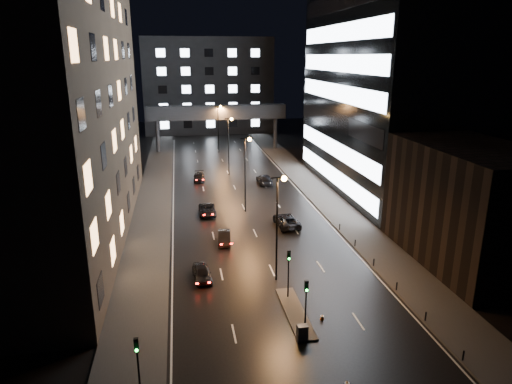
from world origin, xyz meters
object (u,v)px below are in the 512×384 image
at_px(car_away_d, 199,177).
at_px(car_away_c, 207,210).
at_px(car_away_a, 202,273).
at_px(car_toward_a, 286,220).
at_px(car_away_b, 224,237).
at_px(car_toward_b, 264,179).
at_px(utility_cabinet, 302,332).

bearing_deg(car_away_d, car_away_c, -85.39).
xyz_separation_m(car_away_a, car_toward_a, (11.14, 12.44, 0.07)).
xyz_separation_m(car_away_b, car_away_d, (-1.49, 27.33, 0.00)).
bearing_deg(car_away_d, car_toward_b, -14.98).
distance_m(car_away_c, car_away_d, 17.43).
bearing_deg(car_away_d, utility_cabinet, -79.65).
distance_m(car_toward_b, utility_cabinet, 43.45).
bearing_deg(car_away_b, car_away_c, 103.01).
xyz_separation_m(car_toward_a, utility_cabinet, (-4.33, -23.38, -0.03)).
relative_size(car_toward_b, utility_cabinet, 4.66).
height_order(car_away_a, car_away_c, car_away_a).
distance_m(car_away_c, car_toward_a, 11.13).
xyz_separation_m(car_away_a, car_away_c, (1.72, 18.37, -0.02)).
height_order(car_toward_a, car_toward_b, car_toward_b).
relative_size(car_away_a, car_away_c, 0.84).
bearing_deg(utility_cabinet, car_away_c, 98.51).
relative_size(car_away_a, utility_cabinet, 3.53).
distance_m(car_away_b, car_toward_b, 25.39).
distance_m(car_away_c, utility_cabinet, 29.75).
bearing_deg(car_toward_b, car_away_b, 68.45).
bearing_deg(utility_cabinet, car_away_d, 95.15).
relative_size(car_away_c, car_toward_b, 0.90).
xyz_separation_m(car_away_b, car_toward_b, (9.07, 23.72, 0.11)).
height_order(car_toward_b, utility_cabinet, car_toward_b).
bearing_deg(car_away_c, car_away_b, -82.81).
xyz_separation_m(car_toward_a, car_toward_b, (0.93, 19.75, 0.01)).
xyz_separation_m(car_away_b, car_away_c, (-1.27, 9.90, 0.01)).
relative_size(car_away_b, car_toward_a, 0.73).
xyz_separation_m(car_away_b, utility_cabinet, (3.81, -19.41, 0.07)).
distance_m(car_toward_a, utility_cabinet, 23.77).
relative_size(car_toward_a, car_toward_b, 1.03).
height_order(car_away_b, car_away_c, car_away_c).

